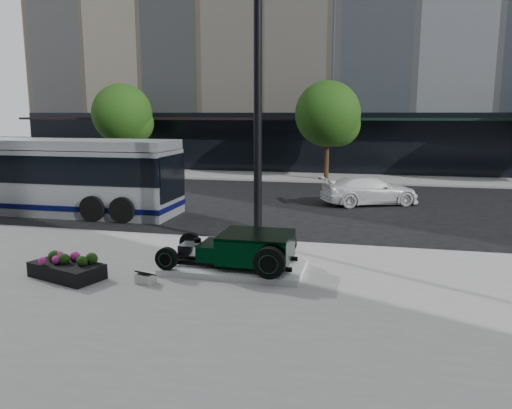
% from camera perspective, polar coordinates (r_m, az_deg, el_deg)
% --- Properties ---
extents(ground, '(120.00, 120.00, 0.00)m').
position_cam_1_polar(ground, '(17.33, 0.91, -2.75)').
color(ground, black).
rests_on(ground, ground).
extents(sidewalk_near, '(70.00, 17.00, 0.12)m').
position_cam_1_polar(sidewalk_near, '(7.95, -15.98, -19.11)').
color(sidewalk_near, gray).
rests_on(sidewalk_near, ground).
extents(sidewalk_far, '(70.00, 4.00, 0.12)m').
position_cam_1_polar(sidewalk_far, '(30.95, 6.31, 3.09)').
color(sidewalk_far, gray).
rests_on(sidewalk_far, ground).
extents(street_trees, '(29.80, 3.80, 5.70)m').
position_cam_1_polar(street_trees, '(29.68, 8.48, 9.92)').
color(street_trees, black).
rests_on(street_trees, sidewalk_far).
extents(display_plinth, '(3.40, 1.80, 0.15)m').
position_cam_1_polar(display_plinth, '(12.40, -2.47, -7.15)').
color(display_plinth, silver).
rests_on(display_plinth, sidewalk_near).
extents(hot_rod, '(3.22, 2.00, 0.81)m').
position_cam_1_polar(hot_rod, '(12.18, -0.97, -5.01)').
color(hot_rod, black).
rests_on(hot_rod, display_plinth).
extents(info_plaque, '(0.46, 0.38, 0.31)m').
position_cam_1_polar(info_plaque, '(11.72, -12.50, -8.19)').
color(info_plaque, silver).
rests_on(info_plaque, sidewalk_near).
extents(lamppost, '(0.43, 0.43, 7.89)m').
position_cam_1_polar(lamppost, '(14.44, 0.21, 9.72)').
color(lamppost, black).
rests_on(lamppost, sidewalk_near).
extents(flower_planter, '(1.95, 1.38, 0.57)m').
position_cam_1_polar(flower_planter, '(12.61, -20.81, -6.91)').
color(flower_planter, black).
rests_on(flower_planter, sidewalk_near).
extents(transit_bus, '(12.12, 2.88, 2.92)m').
position_cam_1_polar(transit_bus, '(22.13, -24.11, 3.11)').
color(transit_bus, '#A3A9AD').
rests_on(transit_bus, ground).
extents(white_sedan, '(4.61, 3.31, 1.24)m').
position_cam_1_polar(white_sedan, '(22.38, 12.86, 1.59)').
color(white_sedan, white).
rests_on(white_sedan, ground).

